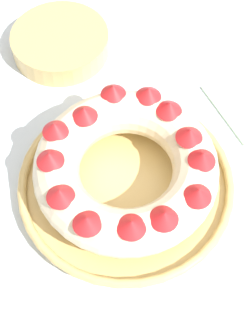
# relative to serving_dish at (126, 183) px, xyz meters

# --- Properties ---
(ground_plane) EXTENTS (8.00, 8.00, 0.00)m
(ground_plane) POSITION_rel_serving_dish_xyz_m (-0.00, -0.02, -0.75)
(ground_plane) COLOR #4C4742
(dining_table) EXTENTS (1.14, 1.14, 0.73)m
(dining_table) POSITION_rel_serving_dish_xyz_m (-0.00, -0.02, -0.10)
(dining_table) COLOR silver
(dining_table) RESTS_ON ground_plane
(serving_dish) EXTENTS (0.30, 0.30, 0.02)m
(serving_dish) POSITION_rel_serving_dish_xyz_m (0.00, 0.00, 0.00)
(serving_dish) COLOR tan
(serving_dish) RESTS_ON dining_table
(bundt_cake) EXTENTS (0.24, 0.24, 0.08)m
(bundt_cake) POSITION_rel_serving_dish_xyz_m (0.00, -0.00, 0.05)
(bundt_cake) COLOR beige
(bundt_cake) RESTS_ON serving_dish
(side_bowl) EXTENTS (0.16, 0.16, 0.04)m
(side_bowl) POSITION_rel_serving_dish_xyz_m (0.09, 0.27, 0.01)
(side_bowl) COLOR tan
(side_bowl) RESTS_ON dining_table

